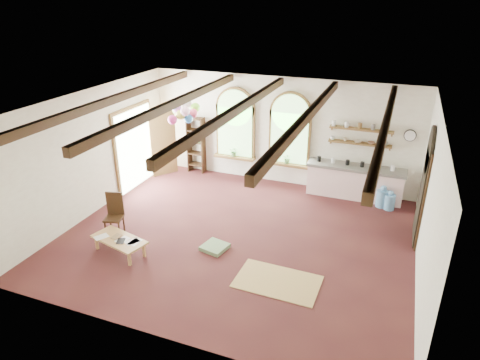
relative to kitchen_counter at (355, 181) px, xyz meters
The scene contains 27 objects.
floor 3.97m from the kitchen_counter, 125.71° to the right, with size 8.00×8.00×0.00m, color #4E2120.
ceiling_beams 4.73m from the kitchen_counter, 125.71° to the right, with size 6.20×6.80×0.18m, color #372111, non-canonical shape.
window_left 3.88m from the kitchen_counter, behind, with size 1.30×0.28×2.20m.
window_right 2.32m from the kitchen_counter, behind, with size 1.30×0.28×2.20m.
left_doorway 6.44m from the kitchen_counter, 167.37° to the right, with size 0.10×1.90×2.50m, color brown.
right_doorway 2.45m from the kitchen_counter, 45.86° to the right, with size 0.10×1.30×2.40m, color black.
kitchen_counter is the anchor object (origin of this frame).
wall_shelf_lower 1.09m from the kitchen_counter, 90.00° to the left, with size 1.70×0.24×0.04m, color brown.
wall_shelf_upper 1.49m from the kitchen_counter, 90.00° to the left, with size 1.70×0.24×0.04m, color brown.
wall_clock 1.91m from the kitchen_counter, 11.31° to the left, with size 0.32×0.32×0.04m, color black.
bookshelf 5.02m from the kitchen_counter, behind, with size 0.53×0.32×1.80m.
coffee_table 6.57m from the kitchen_counter, 133.27° to the right, with size 1.38×0.89×0.36m.
side_chair 6.56m from the kitchen_counter, 141.16° to the right, with size 0.51×0.51×1.03m.
floor_mat 4.65m from the kitchen_counter, 101.29° to the right, with size 1.68×1.04×0.02m, color tan.
floor_cushion 4.69m from the kitchen_counter, 123.64° to the right, with size 0.53×0.53×0.09m, color #68865D.
water_jug_a 0.89m from the kitchen_counter, 22.49° to the right, with size 0.32×0.32×0.62m.
water_jug_b 1.12m from the kitchen_counter, 23.39° to the right, with size 0.28×0.28×0.55m.
balloon_cluster 5.19m from the kitchen_counter, 166.13° to the right, with size 0.84×0.87×1.16m.
table_book 6.66m from the kitchen_counter, 134.63° to the right, with size 0.17×0.25×0.02m, color olive.
tablet 6.55m from the kitchen_counter, 132.15° to the right, with size 0.17×0.24×0.01m, color black.
potted_plant_left 3.72m from the kitchen_counter, behind, with size 0.27×0.23×0.30m, color #598C4C.
potted_plant_right 2.04m from the kitchen_counter, behind, with size 0.27×0.23×0.30m, color #598C4C.
shelf_cup_a 1.38m from the kitchen_counter, 166.50° to the left, with size 0.12×0.10×0.10m, color white.
shelf_cup_b 1.22m from the kitchen_counter, 155.77° to the left, with size 0.10×0.10×0.09m, color beige.
shelf_bowl_a 1.14m from the kitchen_counter, 105.52° to the left, with size 0.22×0.22×0.05m, color beige.
shelf_bowl_b 1.18m from the kitchen_counter, 30.96° to the left, with size 0.20×0.20×0.06m, color #8C664C.
shelf_vase 1.37m from the kitchen_counter, 15.48° to the left, with size 0.18×0.18×0.19m, color slate.
Camera 1 is at (3.21, -8.21, 5.38)m, focal length 32.00 mm.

